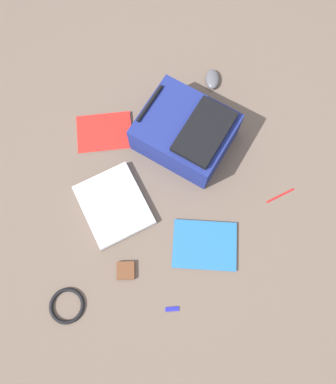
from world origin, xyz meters
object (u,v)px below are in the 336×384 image
(backpack, at_px, (186,132))
(book_manual, at_px, (105,132))
(laptop, at_px, (114,205))
(pen_black, at_px, (280,195))
(earbud_pouch, at_px, (126,271))
(usb_stick, at_px, (172,309))
(cable_coil, at_px, (67,306))
(computer_mouse, at_px, (212,79))
(book_comic, at_px, (205,245))

(backpack, distance_m, book_manual, 0.39)
(laptop, bearing_deg, backpack, -55.87)
(pen_black, distance_m, earbud_pouch, 0.76)
(earbud_pouch, height_order, usb_stick, earbud_pouch)
(backpack, distance_m, cable_coil, 0.90)
(book_manual, height_order, earbud_pouch, earbud_pouch)
(backpack, height_order, computer_mouse, backpack)
(backpack, relative_size, pen_black, 3.66)
(pen_black, bearing_deg, backpack, 47.13)
(backpack, height_order, usb_stick, backpack)
(backpack, bearing_deg, usb_stick, 164.75)
(backpack, relative_size, computer_mouse, 4.68)
(cable_coil, bearing_deg, pen_black, -73.17)
(computer_mouse, distance_m, usb_stick, 1.10)
(laptop, relative_size, book_comic, 1.20)
(computer_mouse, height_order, pen_black, computer_mouse)
(backpack, xyz_separation_m, laptop, (-0.25, 0.37, -0.08))
(book_comic, xyz_separation_m, earbud_pouch, (-0.05, 0.35, 0.00))
(backpack, relative_size, book_comic, 1.63)
(laptop, relative_size, usb_stick, 6.78)
(backpack, relative_size, earbud_pouch, 6.96)
(computer_mouse, bearing_deg, laptop, -124.01)
(pen_black, bearing_deg, cable_coil, 106.83)
(book_comic, distance_m, earbud_pouch, 0.35)
(laptop, xyz_separation_m, earbud_pouch, (-0.29, -0.01, -0.01))
(book_manual, bearing_deg, laptop, 179.03)
(earbud_pouch, distance_m, usb_stick, 0.25)
(book_comic, height_order, pen_black, book_comic)
(book_manual, relative_size, usb_stick, 4.78)
(pen_black, height_order, usb_stick, pen_black)
(book_manual, xyz_separation_m, cable_coil, (-0.75, 0.26, 0.00))
(backpack, distance_m, computer_mouse, 0.36)
(pen_black, relative_size, usb_stick, 2.51)
(pen_black, bearing_deg, earbud_pouch, 105.47)
(cable_coil, bearing_deg, book_manual, -18.95)
(computer_mouse, relative_size, pen_black, 0.78)
(laptop, height_order, computer_mouse, computer_mouse)
(cable_coil, bearing_deg, usb_stick, -102.11)
(computer_mouse, relative_size, cable_coil, 0.75)
(pen_black, bearing_deg, book_comic, 112.40)
(laptop, distance_m, earbud_pouch, 0.29)
(laptop, relative_size, earbud_pouch, 5.14)
(book_comic, bearing_deg, earbud_pouch, 97.36)
(earbud_pouch, xyz_separation_m, usb_stick, (-0.19, -0.16, -0.01))
(computer_mouse, distance_m, earbud_pouch, 1.00)
(computer_mouse, bearing_deg, book_comic, -92.52)
(earbud_pouch, bearing_deg, cable_coil, 110.54)
(book_comic, bearing_deg, laptop, 55.65)
(book_comic, bearing_deg, cable_coil, 103.16)
(book_manual, bearing_deg, pen_black, -121.42)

